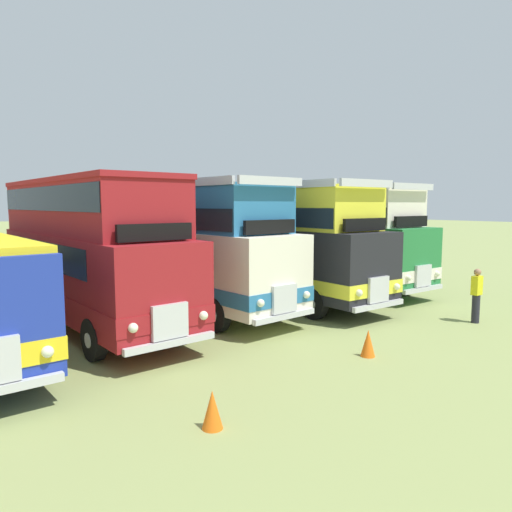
# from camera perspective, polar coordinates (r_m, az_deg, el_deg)

# --- Properties ---
(ground_plane) EXTENTS (200.00, 200.00, 0.00)m
(ground_plane) POSITION_cam_1_polar(r_m,az_deg,el_deg) (15.69, -19.28, -7.90)
(ground_plane) COLOR #8C9956
(bus_fourth_in_row) EXTENTS (2.64, 9.75, 4.49)m
(bus_fourth_in_row) POSITION_cam_1_polar(r_m,az_deg,el_deg) (15.25, -19.56, 1.09)
(bus_fourth_in_row) COLOR maroon
(bus_fourth_in_row) RESTS_ON ground
(bus_fifth_in_row) EXTENTS (2.81, 10.25, 4.52)m
(bus_fifth_in_row) POSITION_cam_1_polar(r_m,az_deg,el_deg) (17.24, -8.63, 1.58)
(bus_fifth_in_row) COLOR silver
(bus_fifth_in_row) RESTS_ON ground
(bus_sixth_in_row) EXTENTS (3.10, 11.59, 4.52)m
(bus_sixth_in_row) POSITION_cam_1_polar(r_m,az_deg,el_deg) (19.24, 1.03, 2.14)
(bus_sixth_in_row) COLOR black
(bus_sixth_in_row) RESTS_ON ground
(bus_seventh_in_row) EXTENTS (3.07, 10.35, 4.52)m
(bus_seventh_in_row) POSITION_cam_1_polar(r_m,az_deg,el_deg) (21.82, 8.24, 2.55)
(bus_seventh_in_row) COLOR #237538
(bus_seventh_in_row) RESTS_ON ground
(cone_mid_row) EXTENTS (0.36, 0.36, 0.66)m
(cone_mid_row) POSITION_cam_1_polar(r_m,az_deg,el_deg) (8.34, -5.29, -17.94)
(cone_mid_row) COLOR orange
(cone_mid_row) RESTS_ON ground
(cone_far_end) EXTENTS (0.36, 0.36, 0.67)m
(cone_far_end) POSITION_cam_1_polar(r_m,az_deg,el_deg) (12.18, 13.34, -10.18)
(cone_far_end) COLOR orange
(cone_far_end) RESTS_ON ground
(marshal_person) EXTENTS (0.36, 0.24, 1.73)m
(marshal_person) POSITION_cam_1_polar(r_m,az_deg,el_deg) (16.51, 25.01, -4.30)
(marshal_person) COLOR #23232D
(marshal_person) RESTS_ON ground
(rope_fence_line) EXTENTS (27.97, 0.08, 1.05)m
(rope_fence_line) POSITION_cam_1_polar(r_m,az_deg,el_deg) (26.29, -27.84, -1.07)
(rope_fence_line) COLOR #8C704C
(rope_fence_line) RESTS_ON ground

